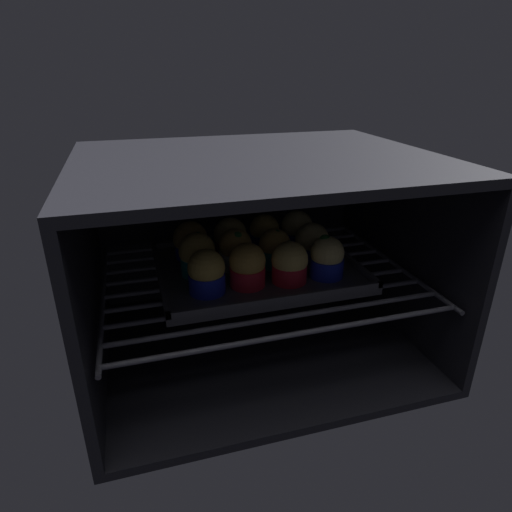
{
  "coord_description": "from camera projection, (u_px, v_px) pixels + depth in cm",
  "views": [
    {
      "loc": [
        -20.31,
        -45.96,
        49.23
      ],
      "look_at": [
        0.0,
        23.55,
        17.17
      ],
      "focal_mm": 30.56,
      "sensor_mm": 36.0,
      "label": 1
    }
  ],
  "objects": [
    {
      "name": "muffin_row2_col1",
      "position": [
        230.0,
        237.0,
        0.84
      ],
      "size": [
        6.36,
        6.36,
        7.3
      ],
      "color": "red",
      "rests_on": "baking_tray"
    },
    {
      "name": "muffin_row1_col0",
      "position": [
        197.0,
        255.0,
        0.76
      ],
      "size": [
        6.39,
        6.39,
        7.65
      ],
      "color": "#0C8C84",
      "rests_on": "baking_tray"
    },
    {
      "name": "baking_tray",
      "position": [
        256.0,
        268.0,
        0.8
      ],
      "size": [
        35.47,
        28.38,
        2.2
      ],
      "color": "#4C4C51",
      "rests_on": "oven_rack"
    },
    {
      "name": "oven_cavity",
      "position": [
        252.0,
        251.0,
        0.82
      ],
      "size": [
        59.0,
        47.0,
        37.0
      ],
      "color": "black",
      "rests_on": "ground"
    },
    {
      "name": "muffin_row1_col2",
      "position": [
        275.0,
        249.0,
        0.79
      ],
      "size": [
        5.94,
        5.94,
        6.96
      ],
      "color": "#0C8C84",
      "rests_on": "baking_tray"
    },
    {
      "name": "muffin_row0_col3",
      "position": [
        327.0,
        258.0,
        0.75
      ],
      "size": [
        5.94,
        5.94,
        7.54
      ],
      "color": "#1928B7",
      "rests_on": "baking_tray"
    },
    {
      "name": "muffin_row0_col2",
      "position": [
        290.0,
        263.0,
        0.73
      ],
      "size": [
        6.2,
        6.2,
        7.15
      ],
      "color": "red",
      "rests_on": "baking_tray"
    },
    {
      "name": "oven_rack",
      "position": [
        258.0,
        277.0,
        0.79
      ],
      "size": [
        54.8,
        42.0,
        0.8
      ],
      "color": "#51515B",
      "rests_on": "oven_cavity"
    },
    {
      "name": "muffin_row2_col0",
      "position": [
        190.0,
        241.0,
        0.82
      ],
      "size": [
        6.49,
        6.49,
        7.09
      ],
      "color": "#1928B7",
      "rests_on": "baking_tray"
    },
    {
      "name": "muffin_row2_col3",
      "position": [
        297.0,
        230.0,
        0.87
      ],
      "size": [
        6.25,
        6.25,
        7.45
      ],
      "color": "#1928B7",
      "rests_on": "baking_tray"
    },
    {
      "name": "muffin_row0_col1",
      "position": [
        247.0,
        266.0,
        0.72
      ],
      "size": [
        6.05,
        6.05,
        7.47
      ],
      "color": "red",
      "rests_on": "baking_tray"
    },
    {
      "name": "muffin_row1_col1",
      "position": [
        236.0,
        250.0,
        0.78
      ],
      "size": [
        5.94,
        5.94,
        7.41
      ],
      "color": "silver",
      "rests_on": "baking_tray"
    },
    {
      "name": "muffin_row0_col0",
      "position": [
        206.0,
        273.0,
        0.7
      ],
      "size": [
        6.03,
        6.03,
        7.34
      ],
      "color": "#1928B7",
      "rests_on": "baking_tray"
    },
    {
      "name": "muffin_row2_col2",
      "position": [
        264.0,
        233.0,
        0.86
      ],
      "size": [
        5.94,
        5.94,
        7.1
      ],
      "color": "#1928B7",
      "rests_on": "baking_tray"
    },
    {
      "name": "muffin_row1_col3",
      "position": [
        312.0,
        243.0,
        0.82
      ],
      "size": [
        6.35,
        6.35,
        7.06
      ],
      "color": "#1928B7",
      "rests_on": "baking_tray"
    }
  ]
}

